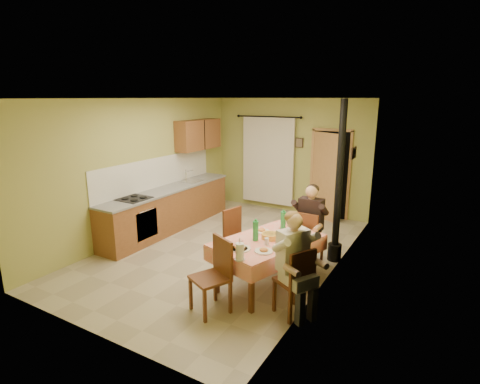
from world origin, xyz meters
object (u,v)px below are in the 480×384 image
Objects in this scene: dining_table at (267,263)px; chair_near at (211,291)px; chair_right at (293,294)px; man_right at (294,253)px; chair_left at (240,249)px; stove_flue at (337,205)px; chair_far at (308,249)px; man_far at (310,216)px.

dining_table is 1.85× the size of chair_near.
man_right is (-0.01, 0.01, 0.59)m from chair_right.
chair_left reaches higher than chair_right.
chair_left reaches higher than dining_table.
chair_right is 0.34× the size of stove_flue.
man_right is (1.35, -0.94, 0.59)m from chair_left.
man_right is (0.35, -1.54, 0.59)m from chair_far.
man_right is at bearing 90.00° from chair_right.
chair_right is 0.59m from man_right.
chair_left is 1.75m from man_right.
chair_far is at bearing 43.03° from chair_right.
chair_right is (0.65, -0.53, -0.09)m from dining_table.
chair_far is at bearing 42.67° from man_right.
man_far is 1.59m from man_right.
chair_left is (-0.37, 1.41, -0.00)m from chair_near.
chair_left is at bearing 85.34° from chair_right.
chair_right is at bearing -90.00° from man_right.
man_far is at bearing 91.47° from dining_table.
dining_table is 1.95× the size of chair_right.
man_far is (0.00, 0.01, 0.59)m from chair_far.
chair_right is 0.97× the size of chair_left.
chair_far is (0.29, 1.02, -0.09)m from dining_table.
chair_left is at bearing -142.33° from stove_flue.
chair_near is at bearing -111.58° from stove_flue.
man_right is at bearing 67.91° from chair_left.
man_right reaches higher than chair_near.
chair_far is 0.35× the size of stove_flue.
man_far is 0.55m from stove_flue.
chair_right is at bearing -22.29° from dining_table.
man_far is at bearing 42.91° from chair_right.
chair_far is 2.11m from chair_near.
chair_far is at bearing 133.61° from chair_left.
stove_flue is at bearing 53.54° from chair_far.
chair_near is (-0.63, -2.02, 0.00)m from chair_far.
stove_flue reaches higher than chair_left.
man_right is (0.63, -0.52, 0.50)m from dining_table.
chair_left is (-1.01, -0.60, 0.00)m from chair_far.
man_far is (0.63, 2.03, 0.59)m from chair_near.
chair_left reaches higher than chair_far.
stove_flue reaches higher than chair_far.
chair_right is (0.99, 0.47, -0.00)m from chair_near.
man_right reaches higher than chair_right.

